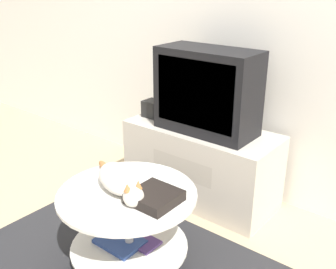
{
  "coord_description": "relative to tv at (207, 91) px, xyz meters",
  "views": [
    {
      "loc": [
        1.26,
        -1.12,
        1.44
      ],
      "look_at": [
        -0.03,
        0.47,
        0.61
      ],
      "focal_mm": 42.0,
      "sensor_mm": 36.0,
      "label": 1
    }
  ],
  "objects": [
    {
      "name": "ground_plane",
      "position": [
        0.03,
        -0.87,
        -0.77
      ],
      "size": [
        12.0,
        12.0,
        0.0
      ],
      "primitive_type": "plane",
      "color": "tan"
    },
    {
      "name": "rug",
      "position": [
        0.03,
        -0.87,
        -0.76
      ],
      "size": [
        1.56,
        1.13,
        0.02
      ],
      "color": "#28282B",
      "rests_on": "ground_plane"
    },
    {
      "name": "tv_stand",
      "position": [
        -0.04,
        0.02,
        -0.52
      ],
      "size": [
        1.02,
        0.45,
        0.51
      ],
      "color": "beige",
      "rests_on": "ground_plane"
    },
    {
      "name": "tv",
      "position": [
        0.0,
        0.0,
        0.0
      ],
      "size": [
        0.63,
        0.3,
        0.53
      ],
      "color": "black",
      "rests_on": "tv_stand"
    },
    {
      "name": "speaker",
      "position": [
        -0.45,
        -0.0,
        -0.21
      ],
      "size": [
        0.12,
        0.12,
        0.12
      ],
      "color": "black",
      "rests_on": "tv_stand"
    },
    {
      "name": "coffee_table",
      "position": [
        0.08,
        -0.81,
        -0.48
      ],
      "size": [
        0.69,
        0.69,
        0.43
      ],
      "color": "#B2B2B7",
      "rests_on": "rug"
    },
    {
      "name": "dvd_box",
      "position": [
        0.24,
        -0.79,
        -0.3
      ],
      "size": [
        0.21,
        0.21,
        0.05
      ],
      "color": "black",
      "rests_on": "coffee_table"
    },
    {
      "name": "cat",
      "position": [
        0.04,
        -0.81,
        -0.27
      ],
      "size": [
        0.49,
        0.28,
        0.12
      ],
      "rotation": [
        0.0,
        0.0,
        -0.4
      ],
      "color": "silver",
      "rests_on": "coffee_table"
    }
  ]
}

